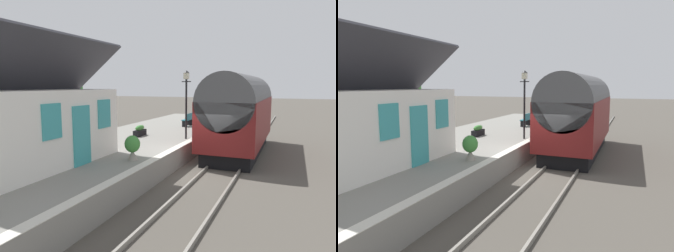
# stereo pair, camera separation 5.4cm
# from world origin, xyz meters

# --- Properties ---
(ground_plane) EXTENTS (160.00, 160.00, 0.00)m
(ground_plane) POSITION_xyz_m (0.00, 0.00, 0.00)
(ground_plane) COLOR #4C473F
(platform) EXTENTS (32.00, 6.29, 0.92)m
(platform) POSITION_xyz_m (0.00, 4.15, 0.46)
(platform) COLOR gray
(platform) RESTS_ON ground
(platform_edge_coping) EXTENTS (32.00, 0.36, 0.02)m
(platform_edge_coping) POSITION_xyz_m (0.00, 1.18, 0.93)
(platform_edge_coping) COLOR beige
(platform_edge_coping) RESTS_ON platform
(rail_near) EXTENTS (52.00, 0.08, 0.14)m
(rail_near) POSITION_xyz_m (0.00, -1.62, 0.07)
(rail_near) COLOR gray
(rail_near) RESTS_ON ground
(rail_far) EXTENTS (52.00, 0.08, 0.14)m
(rail_far) POSITION_xyz_m (0.00, -0.18, 0.07)
(rail_far) COLOR gray
(rail_far) RESTS_ON ground
(train) EXTENTS (8.74, 2.73, 4.32)m
(train) POSITION_xyz_m (4.61, -0.90, 2.21)
(train) COLOR black
(train) RESTS_ON ground
(station_building) EXTENTS (6.52, 4.52, 5.70)m
(station_building) POSITION_xyz_m (-4.45, 5.32, 2.40)
(station_building) COLOR white
(station_building) RESTS_ON platform
(bench_platform_end) EXTENTS (1.40, 0.44, 0.88)m
(bench_platform_end) POSITION_xyz_m (10.03, 2.89, 1.40)
(bench_platform_end) COLOR #26727F
(bench_platform_end) RESTS_ON platform
(bench_mid_platform) EXTENTS (1.41, 0.45, 0.88)m
(bench_mid_platform) POSITION_xyz_m (7.56, 3.08, 1.40)
(bench_mid_platform) COLOR #26727F
(bench_mid_platform) RESTS_ON platform
(planter_bench_right) EXTENTS (0.59, 0.59, 0.94)m
(planter_bench_right) POSITION_xyz_m (-2.49, 1.88, 1.44)
(planter_bench_right) COLOR gray
(planter_bench_right) RESTS_ON platform
(planter_edge_near) EXTENTS (1.04, 0.32, 0.60)m
(planter_edge_near) POSITION_xyz_m (2.58, 4.22, 1.21)
(planter_edge_near) COLOR black
(planter_edge_near) RESTS_ON platform
(lamp_post_platform) EXTENTS (0.32, 0.50, 3.57)m
(lamp_post_platform) POSITION_xyz_m (2.69, 1.55, 3.42)
(lamp_post_platform) COLOR black
(lamp_post_platform) RESTS_ON platform
(station_sign_board) EXTENTS (0.96, 0.06, 1.57)m
(station_sign_board) POSITION_xyz_m (5.27, 1.73, 2.11)
(station_sign_board) COLOR black
(station_sign_board) RESTS_ON platform
(tree_far_left) EXTENTS (3.16, 3.39, 6.80)m
(tree_far_left) POSITION_xyz_m (8.98, 14.76, 5.16)
(tree_far_left) COLOR #4C3828
(tree_far_left) RESTS_ON ground
(tree_far_right) EXTENTS (2.91, 2.67, 4.91)m
(tree_far_right) POSITION_xyz_m (4.04, 10.87, 3.47)
(tree_far_right) COLOR #4C3828
(tree_far_right) RESTS_ON ground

